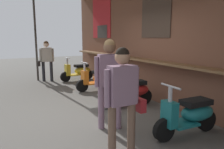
% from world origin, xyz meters
% --- Properties ---
extents(ground_plane, '(30.56, 30.56, 0.00)m').
position_xyz_m(ground_plane, '(0.00, 0.00, 0.00)').
color(ground_plane, '#56544F').
extents(market_stall_facade, '(10.91, 2.66, 3.60)m').
position_xyz_m(market_stall_facade, '(-0.00, 1.84, 2.02)').
color(market_stall_facade, brown).
rests_on(market_stall_facade, ground_plane).
extents(scooter_yellow, '(0.48, 1.40, 0.97)m').
position_xyz_m(scooter_yellow, '(-3.80, 1.08, 0.39)').
color(scooter_yellow, gold).
rests_on(scooter_yellow, ground_plane).
extents(scooter_orange, '(0.49, 1.40, 0.97)m').
position_xyz_m(scooter_orange, '(-1.95, 1.08, 0.39)').
color(scooter_orange, orange).
rests_on(scooter_orange, ground_plane).
extents(scooter_red, '(0.50, 1.40, 0.97)m').
position_xyz_m(scooter_red, '(0.04, 1.08, 0.39)').
color(scooter_red, red).
rests_on(scooter_red, ground_plane).
extents(scooter_teal, '(0.48, 1.40, 0.97)m').
position_xyz_m(scooter_teal, '(1.95, 1.08, 0.39)').
color(scooter_teal, '#197075').
rests_on(scooter_teal, ground_plane).
extents(shopper_with_handbag, '(0.26, 0.64, 1.61)m').
position_xyz_m(shopper_with_handbag, '(1.93, -0.33, 0.97)').
color(shopper_with_handbag, brown).
rests_on(shopper_with_handbag, ground_plane).
extents(shopper_browsing, '(0.30, 0.65, 1.61)m').
position_xyz_m(shopper_browsing, '(-4.23, -0.10, 0.97)').
color(shopper_browsing, '#232328').
rests_on(shopper_browsing, ground_plane).
extents(shopper_passing, '(0.28, 0.57, 1.71)m').
position_xyz_m(shopper_passing, '(0.99, -0.04, 1.06)').
color(shopper_passing, gray).
rests_on(shopper_passing, ground_plane).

